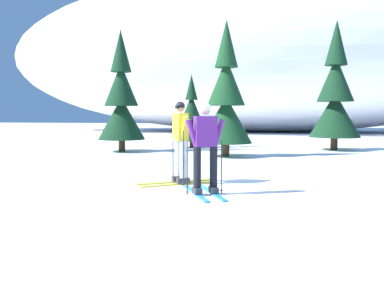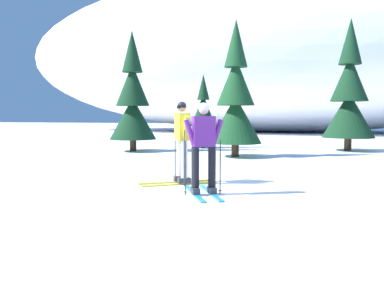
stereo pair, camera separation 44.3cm
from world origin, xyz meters
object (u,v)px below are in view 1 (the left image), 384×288
(skier_purple_jacket, at_px, (205,147))
(pine_tree_far_left, at_px, (121,101))
(pine_tree_center, at_px, (226,100))
(pine_tree_center_right, at_px, (335,96))
(skier_yellow_jacket, at_px, (180,141))
(pine_tree_center_left, at_px, (191,117))

(skier_purple_jacket, distance_m, pine_tree_far_left, 9.89)
(pine_tree_center, height_order, pine_tree_center_right, pine_tree_center_right)
(skier_yellow_jacket, bearing_deg, pine_tree_center_right, 64.86)
(pine_tree_center_left, height_order, pine_tree_center, pine_tree_center)
(pine_tree_center_left, xyz_separation_m, pine_tree_center, (2.08, -3.64, 0.67))
(pine_tree_center_left, distance_m, pine_tree_center_right, 6.48)
(skier_purple_jacket, relative_size, pine_tree_center, 0.36)
(skier_yellow_jacket, relative_size, pine_tree_center, 0.37)
(skier_purple_jacket, distance_m, pine_tree_center_right, 11.72)
(skier_purple_jacket, bearing_deg, pine_tree_center_right, 70.78)
(pine_tree_center, relative_size, pine_tree_center_right, 0.89)
(pine_tree_center_right, bearing_deg, skier_yellow_jacket, -115.14)
(pine_tree_far_left, bearing_deg, pine_tree_center_right, 16.12)
(pine_tree_center_right, bearing_deg, pine_tree_center, -139.39)
(pine_tree_far_left, height_order, pine_tree_center_right, pine_tree_center_right)
(skier_yellow_jacket, xyz_separation_m, pine_tree_center_right, (4.61, 9.82, 1.39))
(skier_purple_jacket, bearing_deg, skier_yellow_jacket, 124.06)
(pine_tree_center_left, bearing_deg, skier_purple_jacket, -76.69)
(pine_tree_center_right, bearing_deg, pine_tree_far_left, -163.88)
(pine_tree_center_left, bearing_deg, pine_tree_center_right, 0.63)
(pine_tree_far_left, distance_m, pine_tree_center_left, 3.60)
(skier_yellow_jacket, xyz_separation_m, pine_tree_center_left, (-1.80, 9.75, 0.46))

